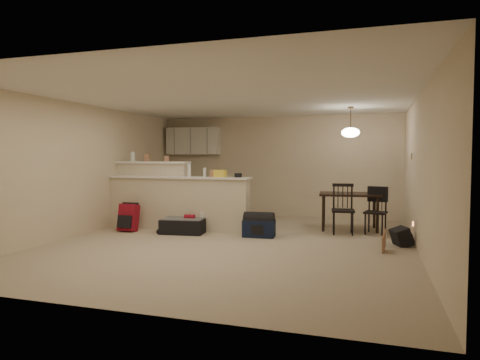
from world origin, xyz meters
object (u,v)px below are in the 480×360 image
at_px(pendant_lamp, 351,132).
at_px(dining_chair_near, 343,209).
at_px(suitcase, 183,226).
at_px(dining_chair_far, 376,211).
at_px(navy_duffel, 259,228).
at_px(black_daypack, 401,237).
at_px(dining_table, 350,198).
at_px(red_backpack, 129,218).

distance_m(pendant_lamp, dining_chair_near, 1.61).
relative_size(pendant_lamp, suitcase, 0.75).
bearing_deg(dining_chair_far, pendant_lamp, 156.80).
distance_m(dining_chair_far, suitcase, 3.73).
distance_m(pendant_lamp, dining_chair_far, 1.67).
relative_size(pendant_lamp, navy_duffel, 1.06).
xyz_separation_m(dining_chair_near, navy_duffel, (-1.47, -0.76, -0.32)).
bearing_deg(dining_chair_far, navy_duffel, -142.79).
height_order(navy_duffel, black_daypack, navy_duffel).
bearing_deg(black_daypack, dining_chair_far, 1.25).
bearing_deg(black_daypack, dining_chair_near, 30.20).
bearing_deg(pendant_lamp, dining_chair_far, -35.81).
xyz_separation_m(dining_table, dining_chair_near, (-0.09, -0.56, -0.17)).
bearing_deg(dining_chair_far, suitcase, -151.54).
distance_m(dining_chair_far, black_daypack, 1.13).
bearing_deg(dining_chair_near, black_daypack, -45.09).
relative_size(suitcase, navy_duffel, 1.41).
bearing_deg(dining_chair_far, black_daypack, -55.19).
distance_m(dining_chair_near, dining_chair_far, 0.63).
relative_size(suitcase, red_backpack, 1.53).
xyz_separation_m(pendant_lamp, dining_chair_near, (-0.09, -0.56, -1.51)).
xyz_separation_m(navy_duffel, black_daypack, (2.48, -0.06, -0.01)).
bearing_deg(dining_chair_far, dining_table, 156.80).
bearing_deg(black_daypack, dining_table, 12.84).
height_order(dining_table, dining_chair_near, dining_chair_near).
relative_size(dining_chair_near, dining_chair_far, 1.09).
xyz_separation_m(dining_chair_far, suitcase, (-3.58, -1.02, -0.31)).
relative_size(dining_table, pendant_lamp, 2.04).
distance_m(dining_chair_far, red_backpack, 4.86).
relative_size(dining_chair_far, suitcase, 1.08).
bearing_deg(navy_duffel, suitcase, 178.64).
height_order(red_backpack, black_daypack, red_backpack).
bearing_deg(suitcase, dining_chair_far, 8.60).
relative_size(dining_table, dining_chair_far, 1.42).
bearing_deg(suitcase, black_daypack, -7.10).
relative_size(dining_chair_near, suitcase, 1.17).
distance_m(suitcase, black_daypack, 3.99).
relative_size(dining_table, red_backpack, 2.35).
relative_size(pendant_lamp, dining_chair_far, 0.69).
bearing_deg(red_backpack, dining_chair_far, 12.61).
relative_size(dining_table, black_daypack, 3.79).
bearing_deg(dining_table, navy_duffel, -145.23).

